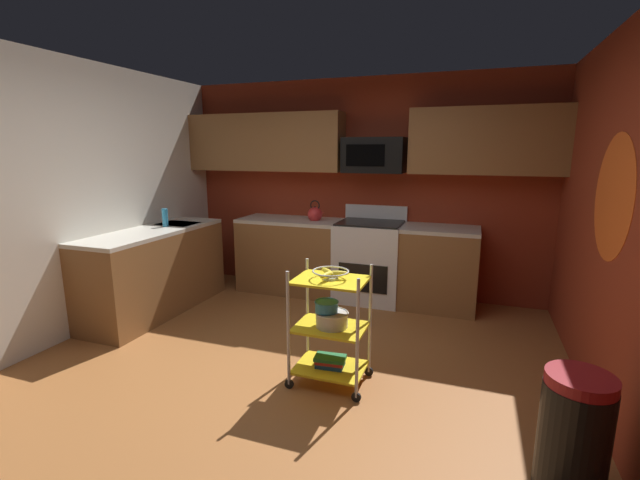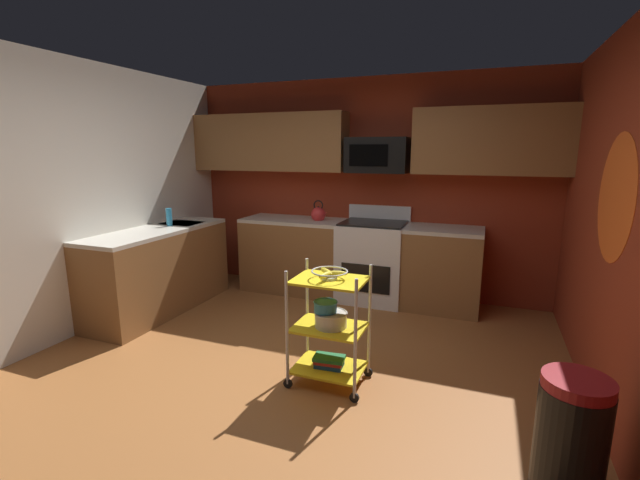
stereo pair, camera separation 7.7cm
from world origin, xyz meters
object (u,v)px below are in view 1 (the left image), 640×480
(oven_range, at_px, (370,260))
(mixing_bowl_small, at_px, (326,306))
(rolling_cart, at_px, (330,327))
(fruit_bowl, at_px, (331,273))
(dish_soap_bottle, at_px, (165,218))
(book_stack, at_px, (330,361))
(kettle, at_px, (315,214))
(microwave, at_px, (374,155))
(mixing_bowl_large, at_px, (332,319))
(trash_can, at_px, (574,434))

(oven_range, bearing_deg, mixing_bowl_small, -86.14)
(rolling_cart, relative_size, fruit_bowl, 3.36)
(dish_soap_bottle, bearing_deg, book_stack, -23.50)
(kettle, bearing_deg, mixing_bowl_small, -67.29)
(oven_range, relative_size, microwave, 1.57)
(oven_range, distance_m, mixing_bowl_small, 1.97)
(oven_range, height_order, book_stack, oven_range)
(mixing_bowl_large, height_order, dish_soap_bottle, dish_soap_bottle)
(book_stack, distance_m, trash_can, 1.64)
(fruit_bowl, height_order, mixing_bowl_small, fruit_bowl)
(book_stack, bearing_deg, oven_range, 94.73)
(oven_range, height_order, kettle, kettle)
(mixing_bowl_small, relative_size, trash_can, 0.28)
(microwave, bearing_deg, trash_can, -57.72)
(dish_soap_bottle, bearing_deg, microwave, 26.95)
(book_stack, relative_size, kettle, 0.94)
(microwave, bearing_deg, mixing_bowl_large, -85.16)
(rolling_cart, bearing_deg, microwave, 94.50)
(rolling_cart, relative_size, mixing_bowl_small, 5.03)
(rolling_cart, xyz_separation_m, mixing_bowl_large, (0.01, -0.00, 0.07))
(kettle, bearing_deg, rolling_cart, -66.51)
(oven_range, height_order, dish_soap_bottle, dish_soap_bottle)
(mixing_bowl_large, relative_size, mixing_bowl_small, 1.38)
(microwave, height_order, trash_can, microwave)
(rolling_cart, bearing_deg, book_stack, 180.00)
(kettle, height_order, dish_soap_bottle, kettle)
(rolling_cart, bearing_deg, mixing_bowl_small, -169.64)
(microwave, bearing_deg, rolling_cart, -85.50)
(oven_range, height_order, rolling_cart, oven_range)
(oven_range, xyz_separation_m, microwave, (-0.00, 0.10, 1.22))
(book_stack, relative_size, dish_soap_bottle, 1.24)
(rolling_cart, relative_size, dish_soap_bottle, 4.57)
(fruit_bowl, distance_m, book_stack, 0.70)
(kettle, bearing_deg, dish_soap_bottle, -145.88)
(mixing_bowl_small, bearing_deg, trash_can, -20.92)
(rolling_cart, relative_size, kettle, 3.47)
(book_stack, bearing_deg, trash_can, -21.47)
(microwave, relative_size, dish_soap_bottle, 3.50)
(oven_range, height_order, fruit_bowl, oven_range)
(mixing_bowl_small, bearing_deg, dish_soap_bottle, 156.11)
(fruit_bowl, relative_size, trash_can, 0.41)
(mixing_bowl_large, bearing_deg, fruit_bowl, 180.00)
(microwave, height_order, dish_soap_bottle, microwave)
(oven_range, relative_size, kettle, 4.17)
(fruit_bowl, height_order, book_stack, fruit_bowl)
(book_stack, relative_size, trash_can, 0.37)
(mixing_bowl_large, distance_m, dish_soap_bottle, 2.54)
(fruit_bowl, relative_size, mixing_bowl_large, 1.08)
(oven_range, xyz_separation_m, rolling_cart, (0.16, -1.96, -0.03))
(fruit_bowl, relative_size, dish_soap_bottle, 1.36)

